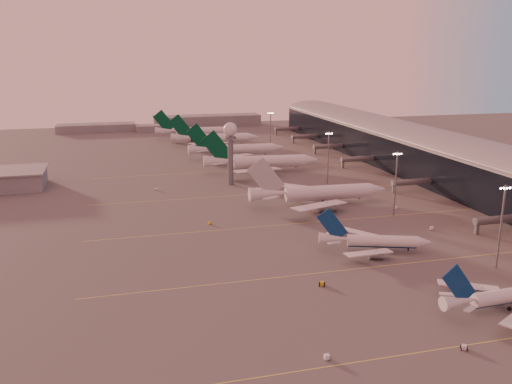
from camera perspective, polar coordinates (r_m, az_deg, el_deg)
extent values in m
plane|color=#514E4E|center=(146.57, 5.60, -10.22)|extent=(700.00, 700.00, 0.00)
cube|color=#DFD64E|center=(133.27, 23.75, -14.15)|extent=(180.00, 0.25, 0.02)
cube|color=#DFD64E|center=(166.81, 14.17, -7.45)|extent=(180.00, 0.25, 0.02)
cube|color=#DFD64E|center=(204.79, 8.13, -2.99)|extent=(180.00, 0.25, 0.02)
cube|color=#DFD64E|center=(245.16, 4.06, 0.06)|extent=(180.00, 0.25, 0.02)
cube|color=#DFD64E|center=(291.61, 0.89, 2.44)|extent=(180.00, 0.25, 0.02)
cube|color=black|center=(286.11, 18.40, 3.30)|extent=(36.00, 360.00, 18.00)
cylinder|color=gray|center=(284.60, 18.55, 5.07)|extent=(10.08, 360.00, 10.08)
cube|color=gray|center=(284.57, 18.55, 5.11)|extent=(40.00, 362.00, 0.80)
cylinder|color=slate|center=(207.92, 24.50, -2.63)|extent=(22.00, 2.80, 2.80)
cube|color=slate|center=(202.49, 22.23, -3.51)|extent=(1.20, 1.20, 4.40)
cylinder|color=slate|center=(253.50, 16.32, 1.03)|extent=(22.00, 2.80, 2.80)
cube|color=slate|center=(249.07, 14.31, 0.39)|extent=(1.20, 1.20, 4.40)
cylinder|color=slate|center=(301.59, 10.88, 3.46)|extent=(22.00, 2.80, 2.80)
cube|color=slate|center=(297.88, 9.12, 2.95)|extent=(1.20, 1.20, 4.40)
cylinder|color=slate|center=(339.25, 7.83, 4.80)|extent=(22.00, 2.80, 2.80)
cube|color=slate|center=(335.95, 6.23, 4.36)|extent=(1.20, 1.20, 4.40)
cylinder|color=slate|center=(377.83, 5.38, 5.87)|extent=(22.00, 2.80, 2.80)
cube|color=slate|center=(374.87, 3.93, 5.47)|extent=(1.20, 1.20, 4.40)
cylinder|color=slate|center=(415.19, 3.47, 6.69)|extent=(22.00, 2.80, 2.80)
cube|color=slate|center=(412.50, 2.14, 6.33)|extent=(1.20, 1.20, 4.40)
cylinder|color=slate|center=(254.94, -2.69, 3.18)|extent=(2.60, 2.60, 22.00)
cylinder|color=slate|center=(252.92, -2.72, 5.74)|extent=(5.20, 5.20, 1.20)
sphere|color=silver|center=(252.35, -2.73, 6.61)|extent=(6.40, 6.40, 6.40)
cylinder|color=slate|center=(251.87, -2.74, 7.45)|extent=(0.16, 0.16, 2.00)
cylinder|color=slate|center=(170.27, 24.36, -3.42)|extent=(0.56, 0.56, 25.00)
cube|color=slate|center=(167.23, 24.79, 0.50)|extent=(3.60, 0.25, 0.25)
sphere|color=#FFEABF|center=(166.37, 24.38, 0.33)|extent=(0.56, 0.56, 0.56)
sphere|color=#FFEABF|center=(167.00, 24.64, 0.35)|extent=(0.56, 0.56, 0.56)
sphere|color=#FFEABF|center=(167.63, 24.91, 0.37)|extent=(0.56, 0.56, 0.56)
sphere|color=#FFEABF|center=(168.27, 25.17, 0.40)|extent=(0.56, 0.56, 0.56)
cylinder|color=slate|center=(212.29, 14.48, 0.82)|extent=(0.56, 0.56, 25.00)
cube|color=slate|center=(209.86, 14.69, 4.00)|extent=(3.60, 0.25, 0.25)
sphere|color=#FFEABF|center=(209.20, 14.32, 3.88)|extent=(0.56, 0.56, 0.56)
sphere|color=#FFEABF|center=(209.69, 14.56, 3.89)|extent=(0.56, 0.56, 0.56)
sphere|color=#FFEABF|center=(210.18, 14.80, 3.90)|extent=(0.56, 0.56, 0.56)
sphere|color=#FFEABF|center=(210.67, 15.04, 3.91)|extent=(0.56, 0.56, 0.56)
cylinder|color=slate|center=(258.49, 7.60, 3.57)|extent=(0.56, 0.56, 25.00)
cube|color=slate|center=(256.50, 7.69, 6.20)|extent=(3.60, 0.25, 0.25)
sphere|color=#FFEABF|center=(255.99, 7.38, 6.10)|extent=(0.56, 0.56, 0.56)
sphere|color=#FFEABF|center=(256.37, 7.58, 6.11)|extent=(0.56, 0.56, 0.56)
sphere|color=#FFEABF|center=(256.75, 7.79, 6.11)|extent=(0.56, 0.56, 0.56)
sphere|color=#FFEABF|center=(257.13, 8.00, 6.12)|extent=(0.56, 0.56, 0.56)
cylinder|color=slate|center=(341.63, 1.53, 6.36)|extent=(0.56, 0.56, 25.00)
cube|color=slate|center=(340.12, 1.54, 8.36)|extent=(3.60, 0.25, 0.25)
sphere|color=#FFEABF|center=(339.75, 1.30, 8.29)|extent=(0.56, 0.56, 0.56)
sphere|color=#FFEABF|center=(340.03, 1.46, 8.29)|extent=(0.56, 0.56, 0.56)
sphere|color=#FFEABF|center=(340.31, 1.62, 8.30)|extent=(0.56, 0.56, 0.56)
sphere|color=#FFEABF|center=(340.59, 1.79, 8.30)|extent=(0.56, 0.56, 0.56)
cube|color=slate|center=(448.31, -16.45, 6.51)|extent=(60.00, 18.00, 6.00)
cube|color=slate|center=(464.39, -5.20, 7.49)|extent=(90.00, 20.00, 9.00)
cube|color=slate|center=(439.90, -9.92, 6.68)|extent=(40.00, 15.00, 5.00)
cylinder|color=silver|center=(148.89, 25.15, -9.98)|extent=(21.11, 4.37, 3.57)
cylinder|color=navy|center=(149.21, 25.12, -10.27)|extent=(20.65, 3.35, 2.57)
cone|color=silver|center=(139.63, 20.53, -10.93)|extent=(8.93, 3.90, 3.57)
cube|color=silver|center=(151.96, 21.45, -9.35)|extent=(15.20, 9.78, 1.12)
cylinder|color=slate|center=(152.69, 22.64, -10.02)|extent=(4.15, 2.48, 2.32)
cube|color=slate|center=(152.30, 22.68, -9.68)|extent=(0.29, 0.25, 1.43)
cube|color=navy|center=(137.60, 20.55, -9.30)|extent=(9.81, 0.70, 10.65)
cube|color=silver|center=(136.78, 21.59, -11.54)|extent=(4.30, 3.26, 0.24)
cube|color=silver|center=(142.50, 19.55, -10.27)|extent=(4.33, 3.04, 0.24)
cylinder|color=black|center=(150.15, 24.04, -10.65)|extent=(1.05, 0.51, 1.03)
cylinder|color=black|center=(147.42, 25.09, -11.25)|extent=(1.05, 0.51, 1.03)
cylinder|color=silver|center=(175.64, 13.13, -5.21)|extent=(21.58, 10.62, 3.67)
cylinder|color=navy|center=(175.92, 13.12, -5.46)|extent=(20.83, 9.51, 2.65)
cone|color=silver|center=(178.08, 17.25, -5.22)|extent=(5.16, 4.85, 3.67)
cone|color=silver|center=(173.79, 8.13, -5.02)|extent=(9.76, 6.47, 3.67)
cube|color=silver|center=(166.71, 11.75, -6.45)|extent=(15.98, 5.92, 1.16)
cylinder|color=slate|center=(169.64, 12.52, -6.73)|extent=(4.73, 3.64, 2.39)
cube|color=slate|center=(169.28, 12.54, -6.40)|extent=(0.35, 0.32, 1.47)
cube|color=silver|center=(183.58, 11.08, -4.44)|extent=(13.23, 13.93, 1.16)
cylinder|color=slate|center=(182.46, 11.95, -5.16)|extent=(4.73, 3.64, 2.39)
cube|color=slate|center=(182.12, 11.96, -4.85)|extent=(0.35, 0.32, 1.47)
cube|color=navy|center=(172.30, 8.03, -3.59)|extent=(9.62, 3.66, 10.95)
cube|color=silver|center=(169.84, 8.22, -5.46)|extent=(4.33, 2.04, 0.24)
cube|color=silver|center=(177.69, 8.06, -4.54)|extent=(4.05, 4.07, 0.24)
cylinder|color=black|center=(177.93, 15.71, -5.98)|extent=(0.48, 0.48, 0.97)
cylinder|color=black|center=(178.19, 12.43, -5.72)|extent=(1.16, 0.81, 1.06)
cylinder|color=black|center=(174.24, 12.62, -6.20)|extent=(1.16, 0.81, 1.06)
cylinder|color=silver|center=(225.61, 7.60, -0.29)|extent=(36.42, 7.48, 5.65)
cylinder|color=silver|center=(225.94, 7.59, -0.60)|extent=(35.61, 5.86, 4.07)
cone|color=silver|center=(233.59, 12.60, 0.00)|extent=(7.28, 6.00, 5.65)
cone|color=silver|center=(218.35, 1.24, -0.47)|extent=(15.44, 6.41, 5.65)
cube|color=silver|center=(209.37, 6.67, -1.71)|extent=(26.07, 16.46, 1.68)
cylinder|color=slate|center=(214.63, 7.46, -1.97)|extent=(7.18, 4.02, 3.67)
cube|color=slate|center=(214.26, 7.48, -1.63)|extent=(0.28, 0.24, 2.26)
cube|color=silver|center=(237.04, 4.37, 0.28)|extent=(25.37, 18.50, 1.68)
cylinder|color=slate|center=(235.58, 5.63, -0.42)|extent=(7.18, 4.02, 3.67)
cube|color=slate|center=(235.24, 5.63, -0.11)|extent=(0.28, 0.24, 2.26)
cube|color=#A2A4A9|center=(216.54, 1.05, 1.23)|extent=(15.66, 1.11, 16.78)
cube|color=silver|center=(211.67, 1.59, -0.92)|extent=(7.47, 5.16, 0.23)
cube|color=silver|center=(224.84, 0.76, 0.01)|extent=(7.40, 5.68, 0.23)
cylinder|color=black|center=(231.38, 10.78, -0.93)|extent=(0.46, 0.46, 0.91)
cylinder|color=black|center=(227.39, 6.71, -1.03)|extent=(1.02, 0.51, 1.00)
cylinder|color=black|center=(223.74, 7.03, -1.30)|extent=(1.02, 0.51, 1.00)
cylinder|color=silver|center=(284.98, 1.43, 3.03)|extent=(38.03, 10.29, 6.06)
cylinder|color=silver|center=(285.26, 1.42, 2.76)|extent=(37.09, 8.52, 4.36)
cone|color=silver|center=(289.58, 5.81, 3.15)|extent=(7.91, 6.85, 6.06)
cone|color=silver|center=(281.60, -3.94, 3.02)|extent=(16.35, 7.81, 6.06)
cube|color=silver|center=(268.50, 0.05, 2.09)|extent=(27.70, 15.88, 1.79)
cylinder|color=slate|center=(273.34, 0.89, 1.77)|extent=(7.67, 4.74, 3.94)
cube|color=slate|center=(273.02, 0.89, 2.07)|extent=(0.34, 0.30, 2.42)
cube|color=silver|center=(299.14, -0.84, 3.38)|extent=(26.06, 20.67, 1.79)
cylinder|color=slate|center=(296.64, 0.14, 2.80)|extent=(7.67, 4.74, 3.94)
cube|color=slate|center=(296.35, 0.14, 3.07)|extent=(0.34, 0.30, 2.42)
cube|color=#023C23|center=(280.18, -4.12, 4.46)|extent=(16.61, 2.26, 17.94)
cube|color=silver|center=(274.44, -3.87, 2.75)|extent=(7.77, 5.00, 0.26)
cube|color=silver|center=(288.66, -4.10, 3.33)|extent=(7.60, 6.21, 0.26)
cylinder|color=black|center=(288.48, 4.22, 2.38)|extent=(0.52, 0.52, 1.05)
cylinder|color=black|center=(287.47, 0.75, 2.38)|extent=(1.20, 0.65, 1.15)
cylinder|color=black|center=(283.04, 0.90, 2.19)|extent=(1.20, 0.65, 1.15)
cylinder|color=silver|center=(322.83, -1.36, 4.36)|extent=(35.65, 7.32, 5.71)
cylinder|color=silver|center=(323.06, -1.36, 4.13)|extent=(34.87, 5.69, 4.11)
cone|color=silver|center=(327.43, 2.29, 4.49)|extent=(7.11, 6.02, 5.71)
cone|color=silver|center=(318.97, -5.81, 4.29)|extent=(15.10, 6.38, 5.71)
cube|color=silver|center=(307.06, -2.43, 3.63)|extent=(25.79, 16.42, 1.69)
cylinder|color=slate|center=(311.66, -1.75, 3.36)|extent=(7.02, 4.02, 3.71)
cube|color=slate|center=(311.40, -1.75, 3.60)|extent=(0.31, 0.26, 2.29)
cube|color=silver|center=(335.97, -3.31, 4.57)|extent=(25.17, 18.22, 1.69)
cylinder|color=slate|center=(333.66, -2.47, 4.10)|extent=(7.02, 4.02, 3.71)
cube|color=slate|center=(333.42, -2.47, 4.33)|extent=(0.31, 0.26, 2.29)
cube|color=#023C23|center=(317.75, -5.97, 5.50)|extent=(15.72, 1.06, 16.91)
cube|color=silver|center=(312.22, -5.71, 4.10)|extent=(7.31, 5.08, 0.25)
cube|color=silver|center=(325.63, -5.99, 4.52)|extent=(7.25, 5.54, 0.25)
cylinder|color=black|center=(326.25, 0.97, 3.83)|extent=(0.49, 0.49, 0.99)
cylinder|color=black|center=(325.04, -1.92, 3.80)|extent=(1.10, 0.54, 1.08)
cylinder|color=black|center=(320.85, -1.78, 3.66)|extent=(1.10, 0.54, 1.08)
cylinder|color=silver|center=(365.26, -3.70, 5.54)|extent=(36.57, 10.11, 5.83)
cylinder|color=silver|center=(365.47, -3.69, 5.34)|extent=(35.65, 8.40, 4.20)
cone|color=silver|center=(367.48, -0.33, 5.63)|extent=(7.64, 6.62, 5.83)
cone|color=silver|center=(364.15, -7.74, 5.53)|extent=(15.74, 7.60, 5.83)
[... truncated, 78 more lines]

